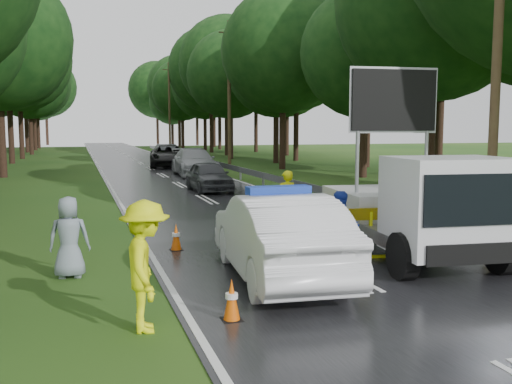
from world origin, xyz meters
name	(u,v)px	position (x,y,z in m)	size (l,w,h in m)	color
ground	(339,273)	(0.00, 0.00, 0.00)	(160.00, 160.00, 0.00)	#194413
road	(150,169)	(0.00, 30.00, 0.01)	(7.00, 140.00, 0.02)	black
guardrail	(203,160)	(3.70, 29.67, 0.55)	(0.12, 60.06, 0.70)	gray
utility_pole_near	(498,38)	(5.20, 2.00, 5.06)	(1.40, 0.24, 10.00)	#483321
utility_pole_mid	(229,95)	(5.20, 28.00, 5.06)	(1.40, 0.24, 10.00)	#483321
utility_pole_far	(169,108)	(5.20, 54.00, 5.06)	(1.40, 0.24, 10.00)	#483321
police_sedan	(278,237)	(-1.29, -0.02, 0.81)	(2.09, 5.00, 1.77)	white
work_truck	(418,208)	(2.09, 0.53, 1.14)	(2.86, 5.47, 4.19)	gray
barrier	(336,222)	(0.39, 1.00, 0.85)	(2.70, 0.43, 1.12)	#D5DD0C
officer	(287,200)	(0.70, 4.84, 0.83)	(0.61, 0.40, 1.67)	#F8FF0D
civilian	(342,229)	(0.29, 0.50, 0.78)	(0.76, 0.59, 1.56)	#172F9B
bystander_left	(146,266)	(-4.00, -2.09, 0.93)	(1.20, 0.69, 1.86)	#EEFA0D
bystander_right	(69,237)	(-5.05, 1.24, 0.78)	(0.77, 0.50, 1.57)	gray
queue_car_first	(209,176)	(0.80, 15.06, 0.67)	(1.59, 3.96, 1.35)	#393A3F
queue_car_second	(194,162)	(1.84, 23.49, 0.80)	(2.25, 5.52, 1.60)	#96979D
queue_car_third	(169,156)	(1.48, 31.12, 0.79)	(2.64, 5.72, 1.59)	black
queue_car_fourth	(167,153)	(2.60, 39.00, 0.71)	(1.51, 4.32, 1.42)	#414549
cone_near_left	(232,301)	(-2.75, -2.07, 0.31)	(0.30, 0.30, 0.64)	black
cone_center	(328,242)	(0.34, 1.25, 0.37)	(0.36, 0.36, 0.75)	black
cone_far	(294,235)	(0.02, 2.50, 0.31)	(0.30, 0.30, 0.64)	black
cone_left_mid	(176,238)	(-2.72, 3.00, 0.31)	(0.30, 0.30, 0.64)	black
cone_right	(399,219)	(3.50, 3.51, 0.38)	(0.37, 0.37, 0.77)	black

